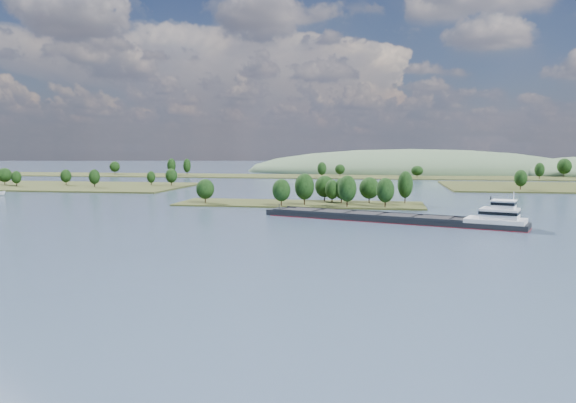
# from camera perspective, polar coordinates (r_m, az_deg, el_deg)

# --- Properties ---
(ground) EXTENTS (1800.00, 1800.00, 0.00)m
(ground) POSITION_cam_1_polar(r_m,az_deg,el_deg) (170.76, -1.83, -2.30)
(ground) COLOR #374860
(ground) RESTS_ON ground
(tree_island) EXTENTS (100.00, 30.47, 14.38)m
(tree_island) POSITION_cam_1_polar(r_m,az_deg,el_deg) (226.88, 2.85, 0.65)
(tree_island) COLOR #2C3216
(tree_island) RESTS_ON ground
(back_shoreline) EXTENTS (900.00, 60.00, 15.65)m
(back_shoreline) POSITION_cam_1_polar(r_m,az_deg,el_deg) (446.86, 6.56, 2.58)
(back_shoreline) COLOR #2C3216
(back_shoreline) RESTS_ON ground
(hill_west) EXTENTS (320.00, 160.00, 44.00)m
(hill_west) POSITION_cam_1_polar(r_m,az_deg,el_deg) (546.90, 12.44, 2.93)
(hill_west) COLOR #3F573C
(hill_west) RESTS_ON ground
(cargo_barge) EXTENTS (82.25, 36.76, 11.31)m
(cargo_barge) POSITION_cam_1_polar(r_m,az_deg,el_deg) (178.05, 11.88, -1.63)
(cargo_barge) COLOR black
(cargo_barge) RESTS_ON ground
(motorboat) EXTENTS (6.21, 2.44, 2.38)m
(motorboat) POSITION_cam_1_polar(r_m,az_deg,el_deg) (305.87, -27.23, 0.76)
(motorboat) COLOR silver
(motorboat) RESTS_ON ground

